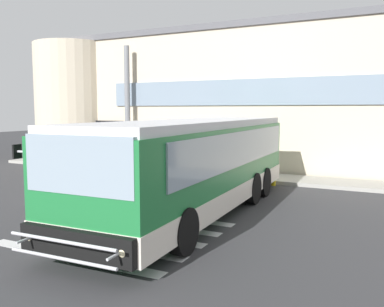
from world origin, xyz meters
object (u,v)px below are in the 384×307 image
at_px(passenger_near_column, 128,149).
at_px(passenger_at_curb_edge, 161,150).
at_px(safety_bollard_yellow, 274,174).
at_px(entry_support_column, 127,106).
at_px(passenger_by_doorway, 151,150).
at_px(bus_main_foreground, 195,168).

xyz_separation_m(passenger_near_column, passenger_at_curb_edge, (1.64, 0.36, 0.00)).
height_order(passenger_near_column, safety_bollard_yellow, passenger_near_column).
distance_m(entry_support_column, passenger_at_curb_edge, 3.33).
bearing_deg(passenger_by_doorway, passenger_near_column, -172.21).
height_order(bus_main_foreground, passenger_near_column, bus_main_foreground).
relative_size(entry_support_column, passenger_at_curb_edge, 3.64).
bearing_deg(entry_support_column, bus_main_foreground, -44.08).
xyz_separation_m(entry_support_column, bus_main_foreground, (7.33, -7.10, -1.86)).
xyz_separation_m(passenger_at_curb_edge, safety_bollard_yellow, (5.77, -1.01, -0.63)).
relative_size(passenger_near_column, passenger_at_curb_edge, 1.00).
relative_size(bus_main_foreground, passenger_near_column, 6.36).
xyz_separation_m(entry_support_column, safety_bollard_yellow, (8.21, -1.80, -2.74)).
height_order(entry_support_column, passenger_at_curb_edge, entry_support_column).
bearing_deg(safety_bollard_yellow, passenger_near_column, 174.99).
bearing_deg(passenger_at_curb_edge, bus_main_foreground, -52.22).
bearing_deg(bus_main_foreground, entry_support_column, 135.92).
xyz_separation_m(entry_support_column, passenger_near_column, (0.80, -1.15, -2.12)).
height_order(entry_support_column, bus_main_foreground, entry_support_column).
bearing_deg(passenger_near_column, entry_support_column, 124.84).
relative_size(entry_support_column, passenger_near_column, 3.64).
bearing_deg(passenger_by_doorway, bus_main_foreground, -48.93).
relative_size(entry_support_column, safety_bollard_yellow, 6.77).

